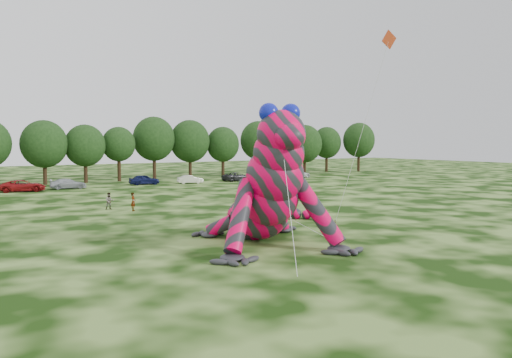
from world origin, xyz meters
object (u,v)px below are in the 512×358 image
at_px(tree_10, 154,148).
at_px(spectator_0, 133,202).
at_px(tree_13, 258,148).
at_px(tree_14, 281,150).
at_px(car_7, 298,174).
at_px(spectator_3, 284,186).
at_px(car_6, 237,177).
at_px(tree_15, 305,149).
at_px(tree_11, 190,149).
at_px(tree_12, 223,152).
at_px(car_2, 23,186).
at_px(car_3, 68,184).
at_px(tree_7, 44,152).
at_px(car_5, 190,179).
at_px(spectator_2, 244,185).
at_px(tree_16, 327,149).
at_px(tree_8, 85,154).
at_px(car_4, 144,180).
at_px(tree_17, 359,147).
at_px(tree_9, 119,154).
at_px(flying_kite, 385,53).
at_px(spectator_1, 109,201).

relative_size(tree_10, spectator_0, 6.19).
xyz_separation_m(tree_13, tree_14, (6.33, 1.60, -0.36)).
relative_size(car_7, spectator_3, 2.60).
height_order(car_6, car_7, car_6).
distance_m(tree_13, spectator_3, 32.72).
bearing_deg(tree_15, tree_11, 179.02).
height_order(tree_12, car_2, tree_12).
relative_size(tree_14, car_3, 2.00).
bearing_deg(tree_10, tree_11, -3.44).
distance_m(tree_7, car_5, 21.59).
height_order(tree_15, spectator_2, tree_15).
height_order(tree_14, tree_16, tree_14).
bearing_deg(car_3, tree_8, -20.62).
height_order(car_3, spectator_2, spectator_2).
height_order(tree_15, car_4, tree_15).
bearing_deg(spectator_0, tree_8, 23.62).
relative_size(tree_15, tree_17, 0.94).
height_order(tree_7, tree_17, tree_17).
bearing_deg(spectator_3, spectator_0, -89.01).
relative_size(car_3, spectator_2, 2.48).
bearing_deg(car_7, tree_13, 12.53).
relative_size(tree_9, spectator_2, 4.59).
bearing_deg(tree_11, tree_10, 176.56).
distance_m(car_5, car_6, 8.48).
bearing_deg(car_3, flying_kite, -157.08).
xyz_separation_m(car_5, spectator_0, (-16.70, -24.58, 0.22)).
bearing_deg(tree_13, spectator_0, -135.42).
xyz_separation_m(tree_9, tree_17, (50.88, -0.68, 0.81)).
height_order(flying_kite, tree_15, flying_kite).
distance_m(car_6, spectator_3, 20.19).
distance_m(tree_14, car_2, 49.18).
bearing_deg(tree_11, tree_15, -0.98).
bearing_deg(tree_12, tree_15, 0.10).
bearing_deg(tree_17, tree_10, 177.54).
relative_size(tree_11, car_4, 2.30).
height_order(tree_9, car_7, tree_9).
distance_m(car_4, car_6, 15.08).
bearing_deg(car_2, tree_16, -70.28).
bearing_deg(tree_11, car_5, -114.33).
bearing_deg(tree_7, tree_14, 2.52).
bearing_deg(car_3, spectator_0, -172.77).
xyz_separation_m(tree_13, spectator_2, (-18.35, -26.19, -4.12)).
height_order(car_2, spectator_2, spectator_2).
relative_size(tree_16, tree_17, 0.91).
bearing_deg(spectator_2, car_6, 117.63).
distance_m(spectator_2, spectator_3, 4.81).
height_order(tree_14, car_7, tree_14).
height_order(tree_14, spectator_1, tree_14).
bearing_deg(tree_11, tree_7, -176.67).
bearing_deg(tree_13, tree_11, 175.42).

